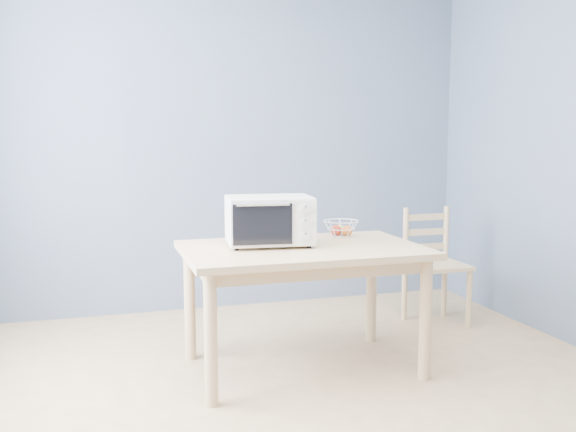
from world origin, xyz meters
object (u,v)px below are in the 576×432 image
object	(u,v)px
toaster_oven	(266,220)
dining_chair	(434,267)
dining_table	(302,263)
fruit_basket	(341,228)

from	to	relation	value
toaster_oven	dining_chair	xyz separation A→B (m)	(1.44, 0.54, -0.48)
dining_chair	toaster_oven	bearing A→B (deg)	-159.52
dining_table	dining_chair	bearing A→B (deg)	26.78
fruit_basket	dining_chair	size ratio (longest dim) A/B	0.33
toaster_oven	dining_chair	size ratio (longest dim) A/B	0.62
dining_table	toaster_oven	xyz separation A→B (m)	(-0.20, 0.09, 0.26)
dining_table	fruit_basket	bearing A→B (deg)	38.61
toaster_oven	dining_chair	distance (m)	1.61
fruit_basket	dining_chair	world-z (taller)	dining_chair
toaster_oven	dining_chair	world-z (taller)	toaster_oven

